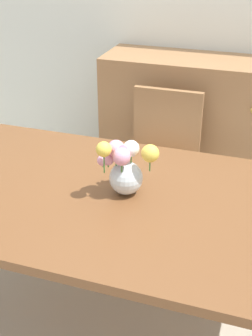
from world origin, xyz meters
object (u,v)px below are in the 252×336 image
(dresser, at_px, (206,132))
(flower_vase, at_px, (125,167))
(dining_table, at_px, (113,210))
(chair_far, at_px, (161,155))

(dresser, height_order, flower_vase, flower_vase)
(dresser, xyz_separation_m, flower_vase, (-0.14, -1.30, 0.37))
(dining_table, bearing_deg, chair_far, 90.05)
(dining_table, xyz_separation_m, chair_far, (-0.00, 0.86, -0.14))
(chair_far, distance_m, flower_vase, 0.91)
(chair_far, relative_size, dresser, 0.64)
(chair_far, bearing_deg, dresser, -112.49)
(dresser, relative_size, flower_vase, 5.37)
(dresser, bearing_deg, chair_far, -112.49)
(dining_table, relative_size, flower_vase, 6.72)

